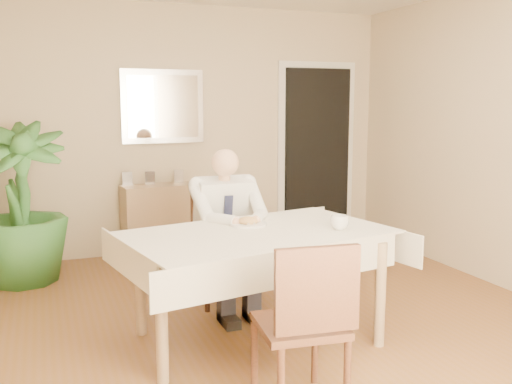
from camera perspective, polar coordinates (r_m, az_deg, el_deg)
name	(u,v)px	position (r m, az deg, el deg)	size (l,w,h in m)	color
room	(275,147)	(3.77, 1.89, 4.49)	(5.00, 5.02, 2.60)	brown
doorway	(317,154)	(6.67, 6.08, 3.80)	(0.96, 0.07, 2.10)	white
mirror	(163,107)	(6.06, -9.29, 8.43)	(0.86, 0.04, 0.76)	silver
dining_table	(257,244)	(3.78, 0.14, -5.21)	(1.90, 1.34, 0.75)	#8D754F
chair_far	(219,242)	(4.63, -3.73, -4.98)	(0.44, 0.44, 0.86)	#422416
chair_near	(307,318)	(2.97, 5.09, -12.41)	(0.47, 0.47, 0.91)	#422416
seated_man	(230,223)	(4.32, -2.66, -3.10)	(0.48, 0.72, 1.24)	white
plate	(248,224)	(3.95, -0.80, -3.22)	(0.26, 0.26, 0.02)	white
food	(248,221)	(3.94, -0.81, -2.90)	(0.14, 0.14, 0.06)	olive
knife	(256,223)	(3.90, 0.05, -3.10)	(0.01, 0.01, 0.13)	silver
fork	(245,224)	(3.87, -1.06, -3.19)	(0.01, 0.01, 0.13)	silver
coffee_mug	(340,222)	(3.85, 8.35, -3.03)	(0.12, 0.12, 0.10)	white
sideboard	(169,220)	(6.03, -8.73, -2.78)	(0.94, 0.32, 0.75)	#8D754F
photo_frame_left	(127,179)	(5.96, -12.75, 1.31)	(0.10, 0.02, 0.14)	silver
photo_frame_center	(150,178)	(5.96, -10.57, 1.38)	(0.10, 0.02, 0.14)	silver
photo_frame_right	(179,176)	(6.06, -7.73, 1.58)	(0.10, 0.02, 0.14)	silver
potted_palm	(20,203)	(5.42, -22.51, -1.06)	(0.80, 0.80, 1.43)	#2A5C24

